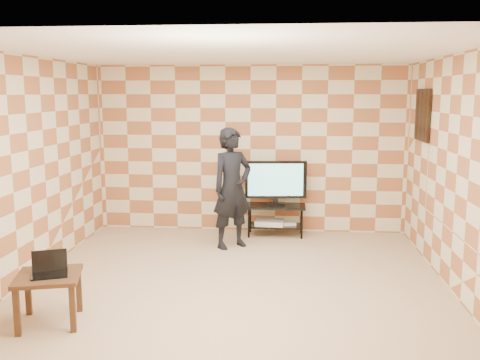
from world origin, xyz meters
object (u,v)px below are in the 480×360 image
at_px(tv_stand, 275,213).
at_px(tv, 276,181).
at_px(person, 232,188).
at_px(side_table, 48,283).

bearing_deg(tv_stand, tv, -95.69).
distance_m(tv_stand, person, 1.06).
xyz_separation_m(tv, person, (-0.62, -0.69, -0.01)).
bearing_deg(tv, side_table, -121.47).
relative_size(tv_stand, tv, 0.97).
xyz_separation_m(side_table, person, (1.52, 2.80, 0.47)).
height_order(side_table, person, person).
bearing_deg(person, tv, 8.79).
height_order(tv, person, person).
relative_size(tv_stand, side_table, 1.28).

